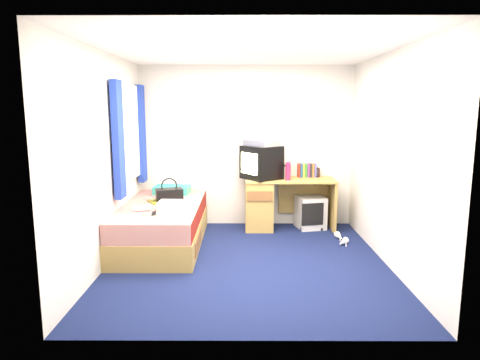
{
  "coord_description": "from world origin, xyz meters",
  "views": [
    {
      "loc": [
        -0.06,
        -4.75,
        1.78
      ],
      "look_at": [
        -0.09,
        0.7,
        0.86
      ],
      "focal_mm": 32.0,
      "sensor_mm": 36.0,
      "label": 1
    }
  ],
  "objects_px": {
    "crt_tv": "(261,162)",
    "vcr": "(262,143)",
    "aerosol_can": "(285,172)",
    "water_bottle": "(142,208)",
    "remote_control": "(154,214)",
    "magazine": "(158,202)",
    "bed": "(163,225)",
    "pillow": "(172,190)",
    "pink_water_bottle": "(288,172)",
    "desk": "(271,202)",
    "storage_cube": "(310,212)",
    "white_heels": "(341,239)",
    "colour_swatch_fan": "(152,215)",
    "towel": "(171,205)",
    "handbag": "(169,195)",
    "picture_frame": "(317,172)"
  },
  "relations": [
    {
      "from": "magazine",
      "to": "white_heels",
      "type": "xyz_separation_m",
      "value": [
        2.44,
        -0.04,
        -0.51
      ]
    },
    {
      "from": "magazine",
      "to": "towel",
      "type": "bearing_deg",
      "value": -58.79
    },
    {
      "from": "water_bottle",
      "to": "white_heels",
      "type": "xyz_separation_m",
      "value": [
        2.54,
        0.46,
        -0.54
      ]
    },
    {
      "from": "pink_water_bottle",
      "to": "white_heels",
      "type": "relative_size",
      "value": 0.51
    },
    {
      "from": "desk",
      "to": "handbag",
      "type": "distance_m",
      "value": 1.54
    },
    {
      "from": "magazine",
      "to": "white_heels",
      "type": "relative_size",
      "value": 0.59
    },
    {
      "from": "pillow",
      "to": "pink_water_bottle",
      "type": "xyz_separation_m",
      "value": [
        1.68,
        -0.07,
        0.27
      ]
    },
    {
      "from": "picture_frame",
      "to": "white_heels",
      "type": "xyz_separation_m",
      "value": [
        0.19,
        -0.86,
        -0.78
      ]
    },
    {
      "from": "pink_water_bottle",
      "to": "towel",
      "type": "height_order",
      "value": "pink_water_bottle"
    },
    {
      "from": "aerosol_can",
      "to": "pink_water_bottle",
      "type": "bearing_deg",
      "value": -81.83
    },
    {
      "from": "crt_tv",
      "to": "vcr",
      "type": "bearing_deg",
      "value": 90.0
    },
    {
      "from": "pillow",
      "to": "desk",
      "type": "height_order",
      "value": "desk"
    },
    {
      "from": "white_heels",
      "to": "pink_water_bottle",
      "type": "bearing_deg",
      "value": 140.13
    },
    {
      "from": "bed",
      "to": "magazine",
      "type": "bearing_deg",
      "value": 121.07
    },
    {
      "from": "pillow",
      "to": "towel",
      "type": "relative_size",
      "value": 1.64
    },
    {
      "from": "desk",
      "to": "storage_cube",
      "type": "bearing_deg",
      "value": 1.92
    },
    {
      "from": "storage_cube",
      "to": "water_bottle",
      "type": "bearing_deg",
      "value": -165.1
    },
    {
      "from": "storage_cube",
      "to": "aerosol_can",
      "type": "bearing_deg",
      "value": 160.88
    },
    {
      "from": "crt_tv",
      "to": "picture_frame",
      "type": "bearing_deg",
      "value": 65.31
    },
    {
      "from": "towel",
      "to": "vcr",
      "type": "bearing_deg",
      "value": 42.46
    },
    {
      "from": "storage_cube",
      "to": "colour_swatch_fan",
      "type": "distance_m",
      "value": 2.51
    },
    {
      "from": "storage_cube",
      "to": "colour_swatch_fan",
      "type": "bearing_deg",
      "value": -158.78
    },
    {
      "from": "pillow",
      "to": "crt_tv",
      "type": "distance_m",
      "value": 1.36
    },
    {
      "from": "picture_frame",
      "to": "pink_water_bottle",
      "type": "bearing_deg",
      "value": -162.93
    },
    {
      "from": "pillow",
      "to": "handbag",
      "type": "distance_m",
      "value": 0.55
    },
    {
      "from": "pillow",
      "to": "aerosol_can",
      "type": "xyz_separation_m",
      "value": [
        1.65,
        0.12,
        0.24
      ]
    },
    {
      "from": "pillow",
      "to": "water_bottle",
      "type": "bearing_deg",
      "value": -100.08
    },
    {
      "from": "storage_cube",
      "to": "colour_swatch_fan",
      "type": "xyz_separation_m",
      "value": [
        -2.07,
        -1.39,
        0.31
      ]
    },
    {
      "from": "picture_frame",
      "to": "magazine",
      "type": "height_order",
      "value": "picture_frame"
    },
    {
      "from": "bed",
      "to": "pillow",
      "type": "relative_size",
      "value": 3.95
    },
    {
      "from": "desk",
      "to": "towel",
      "type": "distance_m",
      "value": 1.68
    },
    {
      "from": "towel",
      "to": "magazine",
      "type": "xyz_separation_m",
      "value": [
        -0.25,
        0.41,
        -0.04
      ]
    },
    {
      "from": "crt_tv",
      "to": "remote_control",
      "type": "relative_size",
      "value": 4.1
    },
    {
      "from": "aerosol_can",
      "to": "water_bottle",
      "type": "bearing_deg",
      "value": -146.81
    },
    {
      "from": "bed",
      "to": "magazine",
      "type": "relative_size",
      "value": 7.14
    },
    {
      "from": "storage_cube",
      "to": "towel",
      "type": "relative_size",
      "value": 1.55
    },
    {
      "from": "handbag",
      "to": "white_heels",
      "type": "bearing_deg",
      "value": -18.89
    },
    {
      "from": "bed",
      "to": "crt_tv",
      "type": "xyz_separation_m",
      "value": [
        1.32,
        0.78,
        0.72
      ]
    },
    {
      "from": "vcr",
      "to": "water_bottle",
      "type": "height_order",
      "value": "vcr"
    },
    {
      "from": "desk",
      "to": "magazine",
      "type": "xyz_separation_m",
      "value": [
        -1.54,
        -0.65,
        0.14
      ]
    },
    {
      "from": "desk",
      "to": "vcr",
      "type": "distance_m",
      "value": 0.88
    },
    {
      "from": "crt_tv",
      "to": "handbag",
      "type": "xyz_separation_m",
      "value": [
        -1.25,
        -0.61,
        -0.36
      ]
    },
    {
      "from": "pink_water_bottle",
      "to": "water_bottle",
      "type": "distance_m",
      "value": 2.15
    },
    {
      "from": "pillow",
      "to": "remote_control",
      "type": "xyz_separation_m",
      "value": [
        -0.01,
        -1.26,
        -0.05
      ]
    },
    {
      "from": "vcr",
      "to": "magazine",
      "type": "xyz_separation_m",
      "value": [
        -1.4,
        -0.65,
        -0.73
      ]
    },
    {
      "from": "crt_tv",
      "to": "colour_swatch_fan",
      "type": "relative_size",
      "value": 2.98
    },
    {
      "from": "crt_tv",
      "to": "aerosol_can",
      "type": "bearing_deg",
      "value": 64.0
    },
    {
      "from": "desk",
      "to": "white_heels",
      "type": "xyz_separation_m",
      "value": [
        0.9,
        -0.68,
        -0.37
      ]
    },
    {
      "from": "remote_control",
      "to": "colour_swatch_fan",
      "type": "bearing_deg",
      "value": -114.87
    },
    {
      "from": "storage_cube",
      "to": "water_bottle",
      "type": "distance_m",
      "value": 2.54
    }
  ]
}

